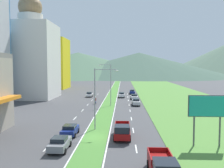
{
  "coord_description": "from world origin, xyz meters",
  "views": [
    {
      "loc": [
        3.6,
        -30.63,
        9.16
      ],
      "look_at": [
        -0.07,
        48.51,
        3.73
      ],
      "focal_mm": 38.42,
      "sensor_mm": 36.0,
      "label": 1
    }
  ],
  "objects": [
    {
      "name": "car_6",
      "position": [
        -3.41,
        -4.88,
        0.78
      ],
      "size": [
        1.96,
        4.15,
        1.51
      ],
      "rotation": [
        0.0,
        0.0,
        1.57
      ],
      "color": "slate",
      "rests_on": "ground_plane"
    },
    {
      "name": "ground_plane",
      "position": [
        0.0,
        0.0,
        0.0
      ],
      "size": [
        600.0,
        600.0,
        0.0
      ],
      "primitive_type": "plane",
      "color": "#424244"
    },
    {
      "name": "car_4",
      "position": [
        -6.93,
        43.59,
        0.76
      ],
      "size": [
        1.9,
        4.02,
        1.52
      ],
      "rotation": [
        0.0,
        0.0,
        1.57
      ],
      "color": "silver",
      "rests_on": "ground_plane"
    },
    {
      "name": "car_0",
      "position": [
        6.77,
        52.58,
        0.74
      ],
      "size": [
        1.87,
        4.11,
        1.46
      ],
      "rotation": [
        0.0,
        0.0,
        -1.57
      ],
      "color": "navy",
      "rests_on": "ground_plane"
    },
    {
      "name": "lane_dash_right_8",
      "position": [
        5.1,
        43.82,
        0.01
      ],
      "size": [
        0.16,
        2.8,
        0.01
      ],
      "primitive_type": "cube",
      "color": "silver",
      "rests_on": "ground_plane"
    },
    {
      "name": "domed_building",
      "position": [
        -23.92,
        40.27,
        12.52
      ],
      "size": [
        14.11,
        14.11,
        30.45
      ],
      "color": "silver",
      "rests_on": "ground_plane"
    },
    {
      "name": "midrise_colored",
      "position": [
        -28.07,
        73.19,
        10.87
      ],
      "size": [
        14.15,
        14.15,
        21.74
      ],
      "primitive_type": "cube",
      "color": "yellow",
      "rests_on": "ground_plane"
    },
    {
      "name": "lane_dash_right_3",
      "position": [
        5.1,
        3.93,
        0.01
      ],
      "size": [
        0.16,
        2.8,
        0.01
      ],
      "primitive_type": "cube",
      "color": "silver",
      "rests_on": "ground_plane"
    },
    {
      "name": "motorcycle_rider",
      "position": [
        -3.32,
        28.79,
        0.75
      ],
      "size": [
        0.36,
        2.0,
        1.8
      ],
      "rotation": [
        0.0,
        0.0,
        1.57
      ],
      "color": "black",
      "rests_on": "ground_plane"
    },
    {
      "name": "street_lamp_near",
      "position": [
        -0.11,
        4.06,
        5.28
      ],
      "size": [
        3.56,
        0.44,
        9.05
      ],
      "color": "#99999E",
      "rests_on": "ground_plane"
    },
    {
      "name": "pickup_truck_1",
      "position": [
        3.5,
        -0.21,
        0.98
      ],
      "size": [
        2.18,
        5.4,
        2.0
      ],
      "rotation": [
        0.0,
        0.0,
        -1.57
      ],
      "color": "maroon",
      "rests_on": "ground_plane"
    },
    {
      "name": "lane_dash_right_5",
      "position": [
        5.1,
        19.89,
        0.01
      ],
      "size": [
        0.16,
        2.8,
        0.01
      ],
      "primitive_type": "cube",
      "color": "silver",
      "rests_on": "ground_plane"
    },
    {
      "name": "edge_line_median_right",
      "position": [
        1.75,
        60.0,
        0.01
      ],
      "size": [
        0.16,
        240.0,
        0.01
      ],
      "primitive_type": "cube",
      "color": "silver",
      "rests_on": "ground_plane"
    },
    {
      "name": "lane_dash_right_2",
      "position": [
        5.1,
        -4.04,
        0.01
      ],
      "size": [
        0.16,
        2.8,
        0.01
      ],
      "primitive_type": "cube",
      "color": "silver",
      "rests_on": "ground_plane"
    },
    {
      "name": "lane_dash_right_4",
      "position": [
        5.1,
        11.91,
        0.01
      ],
      "size": [
        0.16,
        2.8,
        0.01
      ],
      "primitive_type": "cube",
      "color": "silver",
      "rests_on": "ground_plane"
    },
    {
      "name": "car_7",
      "position": [
        -3.57,
        1.01,
        0.75
      ],
      "size": [
        1.97,
        4.16,
        1.44
      ],
      "rotation": [
        0.0,
        0.0,
        1.57
      ],
      "color": "navy",
      "rests_on": "ground_plane"
    },
    {
      "name": "hill_far_left",
      "position": [
        -45.7,
        231.09,
        12.86
      ],
      "size": [
        203.79,
        203.79,
        25.73
      ],
      "primitive_type": "cone",
      "color": "#47664C",
      "rests_on": "ground_plane"
    },
    {
      "name": "car_3",
      "position": [
        6.76,
        27.56,
        0.81
      ],
      "size": [
        1.89,
        4.75,
        1.58
      ],
      "rotation": [
        0.0,
        0.0,
        -1.57
      ],
      "color": "#B2B2B7",
      "rests_on": "ground_plane"
    },
    {
      "name": "street_lamp_mid",
      "position": [
        0.34,
        26.39,
        5.74
      ],
      "size": [
        3.08,
        0.49,
        10.02
      ],
      "color": "#99999E",
      "rests_on": "ground_plane"
    },
    {
      "name": "edge_line_median_left",
      "position": [
        -1.75,
        60.0,
        0.01
      ],
      "size": [
        0.16,
        240.0,
        0.01
      ],
      "primitive_type": "cube",
      "color": "silver",
      "rests_on": "ground_plane"
    },
    {
      "name": "lane_dash_left_6",
      "position": [
        -5.1,
        27.87,
        0.01
      ],
      "size": [
        0.16,
        2.8,
        0.01
      ],
      "primitive_type": "cube",
      "color": "silver",
      "rests_on": "ground_plane"
    },
    {
      "name": "car_5",
      "position": [
        3.16,
        42.88,
        0.77
      ],
      "size": [
        1.92,
        4.32,
        1.53
      ],
      "rotation": [
        0.0,
        0.0,
        -1.57
      ],
      "color": "silver",
      "rests_on": "ground_plane"
    },
    {
      "name": "grass_verge_right",
      "position": [
        20.6,
        60.0,
        0.03
      ],
      "size": [
        24.0,
        240.0,
        0.06
      ],
      "primitive_type": "cube",
      "color": "#518438",
      "rests_on": "ground_plane"
    },
    {
      "name": "lane_dash_left_3",
      "position": [
        -5.1,
        3.93,
        0.01
      ],
      "size": [
        0.16,
        2.8,
        0.01
      ],
      "primitive_type": "cube",
      "color": "silver",
      "rests_on": "ground_plane"
    },
    {
      "name": "pickup_truck_0",
      "position": [
        6.89,
        -11.32,
        0.98
      ],
      "size": [
        2.18,
        5.4,
        2.0
      ],
      "rotation": [
        0.0,
        0.0,
        -1.57
      ],
      "color": "maroon",
      "rests_on": "ground_plane"
    },
    {
      "name": "grass_median",
      "position": [
        0.0,
        60.0,
        0.03
      ],
      "size": [
        3.2,
        240.0,
        0.06
      ],
      "primitive_type": "cube",
      "color": "#477F33",
      "rests_on": "ground_plane"
    },
    {
      "name": "billboard_roadside",
      "position": [
        13.31,
        -2.93,
        4.43
      ],
      "size": [
        4.4,
        0.28,
        6.01
      ],
      "color": "#4C4C51",
      "rests_on": "ground_plane"
    },
    {
      "name": "lane_dash_left_4",
      "position": [
        -5.1,
        11.91,
        0.01
      ],
      "size": [
        0.16,
        2.8,
        0.01
      ],
      "primitive_type": "cube",
      "color": "silver",
      "rests_on": "ground_plane"
    },
    {
      "name": "lane_dash_left_8",
      "position": [
        -5.1,
        43.82,
        0.01
      ],
      "size": [
        0.16,
        2.8,
        0.01
      ],
      "primitive_type": "cube",
      "color": "silver",
      "rests_on": "ground_plane"
    },
    {
      "name": "lane_dash_right_6",
      "position": [
        5.1,
        27.87,
        0.01
      ],
      "size": [
        0.16,
        2.8,
        0.01
      ],
      "primitive_type": "cube",
      "color": "silver",
      "rests_on": "ground_plane"
    },
    {
      "name": "lane_dash_right_9",
      "position": [
        5.1,
        51.8,
        0.01
      ],
      "size": [
        0.16,
        2.8,
        0.01
      ],
      "primitive_type": "cube",
      "color": "silver",
      "rests_on": "ground_plane"
    },
    {
      "name": "lane_dash_left_9",
      "position": [
        -5.1,
        51.8,
        0.01
      ],
      "size": [
        0.16,
        2.8,
        0.01
      ],
      "primitive_type": "cube",
      "color": "silver",
      "rests_on": "ground_plane"
    },
    {
      "name": "lane_dash_right_7",
      "position": [
        5.1,
        35.84,
        0.01
      ],
      "size": [
        0.16,
        2.8,
        0.01
      ],
      "primitive_type": "cube",
      "color": "silver",
      "rests_on": "ground_plane"
    },
    {
      "name": "car_2",
      "position": [
        6.86,
        38.88,
        0.73
      ],
      "size": [
        2.03,
        4.15,
        1.42
      ],
      "rotation": [
        0.0,
        0.0,
        -1.57
      ],
      "color": "silver",
      "rests_on": "ground_plane"
    },
    {
      "name": "lane_dash_left_7",
      "position": [
        -5.1,
        35.84,
        0.01
      ],
      "size": [
        0.16,
        2.8,
        0.01
      ],
      "primitive_type": "cube",
      "color": "silver",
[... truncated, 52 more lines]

